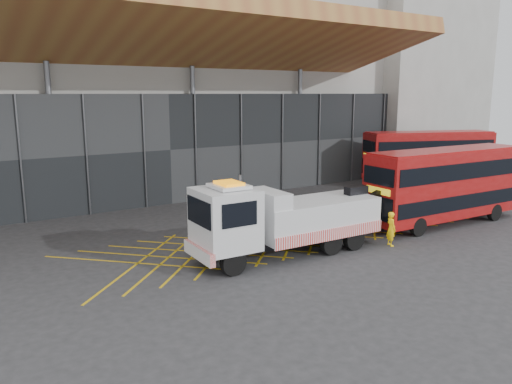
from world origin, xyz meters
TOP-DOWN VIEW (x-y plane):
  - ground_plane at (0.00, 0.00)m, footprint 120.00×120.00m
  - road_markings at (4.00, 0.00)m, footprint 24.76×7.16m
  - construction_building at (1.92, 18.40)m, footprint 55.00×23.97m
  - east_building at (32.00, 16.00)m, footprint 15.00×12.00m
  - recovery_truck at (1.71, -2.89)m, footprint 11.85×3.19m
  - bus_towed at (13.98, -3.33)m, footprint 11.63×3.28m
  - bus_second at (24.61, 6.34)m, footprint 11.74×6.56m
  - worker at (7.56, -4.72)m, footprint 0.64×0.79m

SIDE VIEW (x-z plane):
  - ground_plane at x=0.00m, z-range 0.00..0.00m
  - road_markings at x=4.00m, z-range 0.00..0.01m
  - worker at x=7.56m, z-range 0.00..1.86m
  - recovery_truck at x=1.71m, z-range -0.16..3.97m
  - bus_towed at x=13.98m, z-range 0.26..4.94m
  - bus_second at x=24.61m, z-range 0.26..4.97m
  - construction_building at x=1.92m, z-range -0.02..17.98m
  - east_building at x=32.00m, z-range 0.00..20.00m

